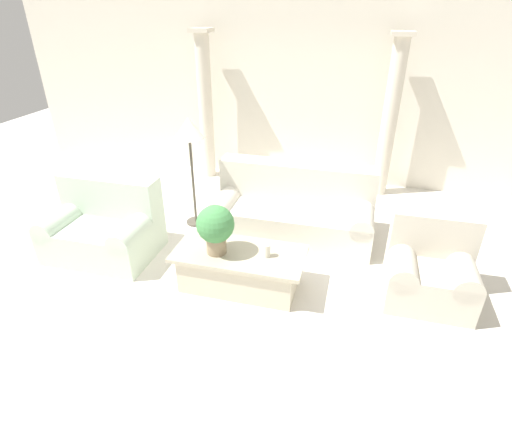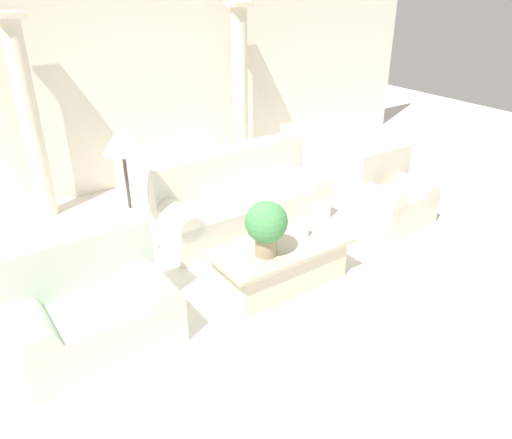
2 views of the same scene
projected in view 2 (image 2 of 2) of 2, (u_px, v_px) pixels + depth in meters
The scene contains 11 objects.
ground_plane at pixel (266, 263), 5.32m from camera, with size 16.00×16.00×0.00m, color silver.
wall_back at pixel (140, 68), 6.72m from camera, with size 10.00×0.06×3.20m.
sofa_long at pixel (239, 199), 5.94m from camera, with size 2.05×0.88×0.91m.
loveseat at pixel (90, 303), 4.10m from camera, with size 1.25×0.88×0.91m.
coffee_table at pixel (281, 263), 4.90m from camera, with size 1.38×0.66×0.44m.
potted_plant at pixel (266, 225), 4.50m from camera, with size 0.39×0.39×0.53m.
pillar_candle at pixel (305, 230), 4.92m from camera, with size 0.08×0.08×0.14m.
floor_lamp at pixel (123, 149), 4.78m from camera, with size 0.39×0.39×1.49m.
column_left at pixel (30, 120), 5.83m from camera, with size 0.32×0.32×2.40m.
column_right at pixel (240, 88), 7.34m from camera, with size 0.32×0.32×2.40m.
armchair at pixel (388, 193), 6.10m from camera, with size 0.85×0.78×0.88m.
Camera 2 is at (-2.69, -3.64, 2.83)m, focal length 35.00 mm.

